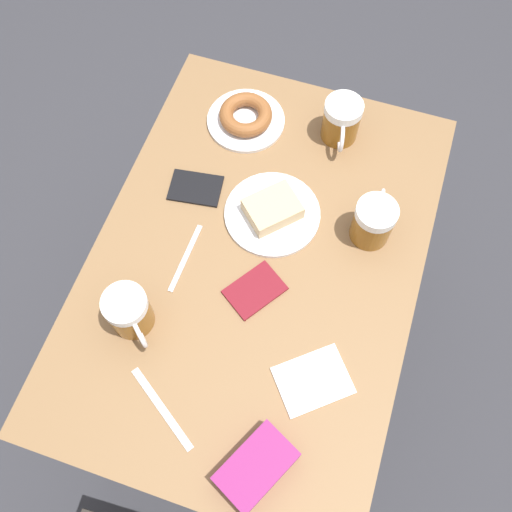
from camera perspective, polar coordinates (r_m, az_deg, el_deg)
The scene contains 13 objects.
ground_plane at distance 2.05m, azimuth 0.00°, elevation -9.35°, with size 8.00×8.00×0.00m, color #333338.
table at distance 1.38m, azimuth 0.00°, elevation -1.52°, with size 0.75×1.08×0.77m.
plate_with_cake at distance 1.36m, azimuth 1.55°, elevation 4.51°, with size 0.23×0.23×0.05m.
plate_with_donut at distance 1.51m, azimuth -1.03°, elevation 13.74°, with size 0.20×0.20×0.05m.
beer_mug_left at distance 1.24m, azimuth -12.56°, elevation -5.51°, with size 0.12×0.11×0.12m.
beer_mug_center at distance 1.47m, azimuth 8.53°, elevation 13.21°, with size 0.10×0.14×0.12m.
beer_mug_right at distance 1.33m, azimuth 11.66°, elevation 3.43°, with size 0.10×0.14×0.12m.
napkin_folded at distance 1.23m, azimuth 5.72°, elevation -12.26°, with size 0.19×0.18×0.00m.
fork at distance 1.33m, azimuth -7.06°, elevation -0.17°, with size 0.02×0.18×0.00m.
knife at distance 1.23m, azimuth -9.39°, elevation -14.81°, with size 0.18×0.13×0.00m.
passport_near_edge at distance 1.29m, azimuth -0.12°, elevation -3.43°, with size 0.14×0.15×0.01m.
passport_far_edge at distance 1.42m, azimuth -6.07°, elevation 6.77°, with size 0.14×0.10×0.01m.
blue_pouch at distance 1.18m, azimuth 0.01°, elevation -20.37°, with size 0.15×0.18×0.05m.
Camera 1 is at (-0.17, 0.52, 1.97)m, focal length 40.00 mm.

